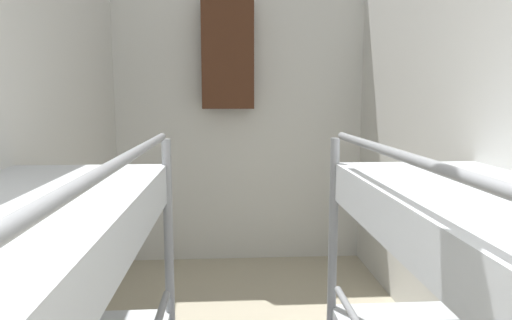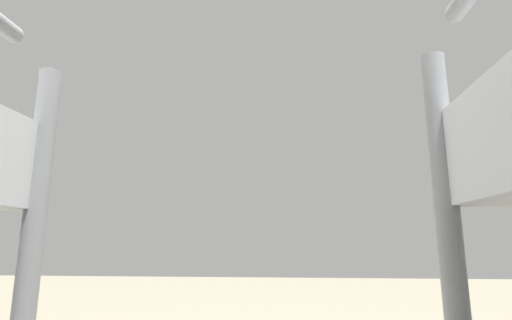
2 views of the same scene
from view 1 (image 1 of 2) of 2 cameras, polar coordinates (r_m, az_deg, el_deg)
name	(u,v)px [view 1 (image 1 of 2)]	position (r m, az deg, el deg)	size (l,w,h in m)	color
wall_right	(512,146)	(2.27, 29.34, 1.58)	(0.06, 4.43, 2.53)	silver
wall_back	(240,121)	(4.09, -2.01, 4.89)	(2.30, 0.06, 2.53)	silver
hanging_coat	(228,55)	(3.95, -3.56, 12.96)	(0.44, 0.12, 0.90)	#472819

